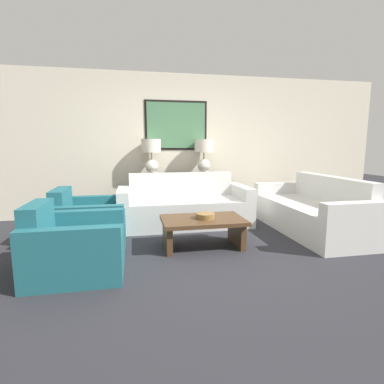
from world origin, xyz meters
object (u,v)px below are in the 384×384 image
Objects in this scene: armchair_near_back_wall at (88,223)px; armchair_near_camera at (75,247)px; couch_by_back_wall at (184,207)px; couch_by_side at (311,213)px; decorative_bowl at (205,216)px; console_table at (178,195)px; coffee_table at (203,226)px; table_lamp_left at (151,153)px; table_lamp_right at (204,152)px.

armchair_near_back_wall is 1.00× the size of armchair_near_camera.
couch_by_back_wall is at bearing 24.40° from armchair_near_back_wall.
decorative_bowl is (-1.80, -0.42, 0.13)m from couch_by_side.
couch_by_back_wall and couch_by_side have the same top height.
console_table is at bearing 90.00° from couch_by_back_wall.
couch_by_back_wall is at bearing 92.23° from coffee_table.
table_lamp_left is at bearing 107.15° from decorative_bowl.
coffee_table is at bearing 18.92° from armchair_near_camera.
couch_by_back_wall reaches higher than coffee_table.
table_lamp_left is 0.59× the size of coffee_table.
table_lamp_left reaches higher than console_table.
couch_by_back_wall reaches higher than decorative_bowl.
couch_by_side is at bearing -45.44° from table_lamp_right.
armchair_near_back_wall is (-1.45, -1.30, -0.14)m from console_table.
couch_by_back_wall is 2.22m from armchair_near_camera.
table_lamp_right reaches higher than couch_by_side.
table_lamp_right is 0.29× the size of couch_by_back_wall.
armchair_near_camera is (-0.96, -2.33, -0.93)m from table_lamp_left.
table_lamp_left is at bearing 149.24° from couch_by_side.
table_lamp_right is 3.17m from armchair_near_camera.
table_lamp_left is at bearing 180.00° from table_lamp_right.
console_table is 0.71× the size of couch_by_side.
table_lamp_right is 2.51m from armchair_near_back_wall.
couch_by_back_wall is 1.00× the size of couch_by_side.
couch_by_back_wall is 8.78× the size of decorative_bowl.
couch_by_back_wall is at bearing -127.21° from table_lamp_right.
table_lamp_right is at bearing 76.24° from coffee_table.
decorative_bowl is 0.27× the size of armchair_near_camera.
armchair_near_back_wall is at bearing 161.08° from coffee_table.
couch_by_back_wall is 1.59m from armchair_near_back_wall.
console_table is at bearing 41.95° from armchair_near_back_wall.
armchair_near_camera is at bearing -112.41° from table_lamp_left.
table_lamp_right reaches higher than console_table.
console_table is 6.25× the size of decorative_bowl.
table_lamp_left is 1.87m from armchair_near_back_wall.
table_lamp_right reaches higher than decorative_bowl.
couch_by_side is 2.34× the size of armchair_near_back_wall.
coffee_table is (-1.83, -0.41, -0.01)m from couch_by_side.
couch_by_back_wall reaches higher than armchair_near_camera.
table_lamp_right is at bearing 50.20° from armchair_near_camera.
table_lamp_left reaches higher than decorative_bowl.
armchair_near_camera is (0.00, -1.03, 0.00)m from armchair_near_back_wall.
decorative_bowl is at bearing -166.81° from couch_by_side.
table_lamp_right is at bearing 77.25° from decorative_bowl.
armchair_near_camera is at bearing -129.80° from table_lamp_right.
table_lamp_right reaches higher than armchair_near_camera.
console_table is 1.83m from decorative_bowl.
couch_by_back_wall is at bearing 93.63° from decorative_bowl.
coffee_table is 1.58m from armchair_near_back_wall.
table_lamp_left is 0.68× the size of armchair_near_camera.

